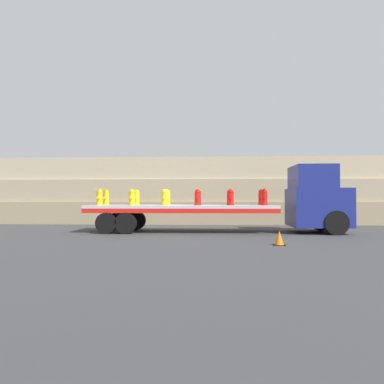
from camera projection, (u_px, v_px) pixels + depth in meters
ground_plane at (182, 232)px, 17.55m from camera, size 120.00×120.00×0.00m
rock_cliff at (190, 191)px, 24.11m from camera, size 60.00×3.30×4.14m
truck_cab at (318, 200)px, 17.24m from camera, size 2.52×2.72×3.08m
flatbed_trailer at (167, 210)px, 17.60m from camera, size 8.75×2.56×1.26m
fire_hydrant_yellow_near_0 at (100, 197)px, 17.24m from camera, size 0.34×0.54×0.74m
fire_hydrant_yellow_far_0 at (106, 198)px, 18.32m from camera, size 0.34×0.54×0.74m
fire_hydrant_yellow_near_1 at (132, 197)px, 17.16m from camera, size 0.34×0.54×0.74m
fire_hydrant_yellow_far_1 at (137, 198)px, 18.24m from camera, size 0.34×0.54×0.74m
fire_hydrant_yellow_near_2 at (165, 197)px, 17.08m from camera, size 0.34×0.54×0.74m
fire_hydrant_yellow_far_2 at (167, 198)px, 18.16m from camera, size 0.34×0.54×0.74m
fire_hydrant_red_near_3 at (198, 197)px, 17.00m from camera, size 0.34×0.54×0.74m
fire_hydrant_red_far_3 at (198, 198)px, 18.08m from camera, size 0.34×0.54×0.74m
fire_hydrant_red_near_4 at (231, 197)px, 16.92m from camera, size 0.34×0.54×0.74m
fire_hydrant_red_far_4 at (230, 198)px, 18.00m from camera, size 0.34×0.54×0.74m
fire_hydrant_red_near_5 at (264, 197)px, 16.84m from camera, size 0.34×0.54×0.74m
fire_hydrant_red_far_5 at (261, 198)px, 17.92m from camera, size 0.34×0.54×0.74m
cargo_strap_rear at (103, 189)px, 17.79m from camera, size 0.05×2.66×0.01m
cargo_strap_middle at (198, 189)px, 17.55m from camera, size 0.05×2.66×0.01m
cargo_strap_front at (263, 189)px, 17.39m from camera, size 0.05×2.66×0.01m
traffic_cone at (279, 238)px, 12.43m from camera, size 0.39×0.39×0.48m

